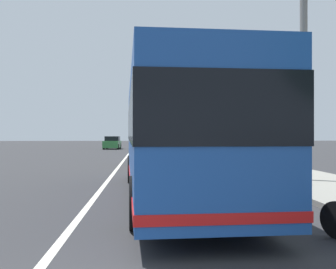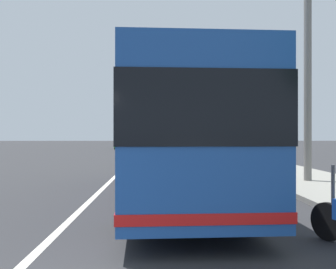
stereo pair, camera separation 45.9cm
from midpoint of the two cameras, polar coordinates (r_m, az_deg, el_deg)
name	(u,v)px [view 2 (the right image)]	position (r m, az deg, el deg)	size (l,w,h in m)	color
sidewalk_curb	(329,186)	(13.77, 23.69, -7.08)	(110.00, 3.60, 0.14)	gray
lane_divider_line	(102,189)	(12.60, -8.75, -8.04)	(110.00, 0.16, 0.01)	silver
coach_bus	(173,133)	(10.69, 2.04, 0.25)	(11.10, 3.03, 3.21)	#1E4C9E
car_far_distant	(166,153)	(22.41, 0.25, -2.75)	(4.70, 2.13, 1.51)	gold
car_ahead_same_lane	(124,143)	(47.71, -6.32, -1.28)	(4.18, 2.04, 1.57)	#2D7238
utility_pole	(308,70)	(14.69, 20.92, 8.91)	(0.26, 0.26, 8.09)	slate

